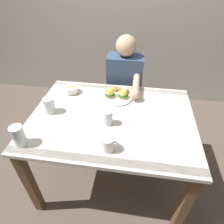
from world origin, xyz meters
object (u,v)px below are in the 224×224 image
at_px(water_glass_far, 108,118).
at_px(water_glass_extra, 19,136).
at_px(coffee_mug, 108,144).
at_px(fork, 152,102).
at_px(diner_person, 125,86).
at_px(eggs_benedict_plate, 117,95).
at_px(fruit_bowl, 71,90).
at_px(dining_table, 112,127).
at_px(water_glass_near, 49,106).

height_order(water_glass_far, water_glass_extra, water_glass_extra).
height_order(coffee_mug, fork, coffee_mug).
height_order(coffee_mug, diner_person, diner_person).
height_order(eggs_benedict_plate, fruit_bowl, eggs_benedict_plate).
bearing_deg(diner_person, dining_table, -93.74).
bearing_deg(water_glass_far, coffee_mug, -79.91).
bearing_deg(dining_table, fork, 37.40).
xyz_separation_m(coffee_mug, water_glass_far, (-0.04, 0.23, -0.00)).
distance_m(water_glass_extra, diner_person, 1.11).
distance_m(eggs_benedict_plate, fork, 0.29).
relative_size(eggs_benedict_plate, fruit_bowl, 2.25).
height_order(fork, water_glass_near, water_glass_near).
height_order(eggs_benedict_plate, water_glass_extra, water_glass_extra).
bearing_deg(fruit_bowl, water_glass_far, -43.05).
bearing_deg(fork, dining_table, -142.60).
relative_size(dining_table, fork, 8.75).
bearing_deg(diner_person, fruit_bowl, -142.35).
bearing_deg(water_glass_near, eggs_benedict_plate, 29.23).
relative_size(dining_table, fruit_bowl, 10.00).
height_order(dining_table, coffee_mug, coffee_mug).
xyz_separation_m(coffee_mug, water_glass_extra, (-0.55, -0.03, 0.01)).
bearing_deg(water_glass_far, fruit_bowl, 136.95).
height_order(eggs_benedict_plate, fork, eggs_benedict_plate).
relative_size(fruit_bowl, fork, 0.87).
xyz_separation_m(dining_table, water_glass_extra, (-0.52, -0.35, 0.17)).
height_order(coffee_mug, water_glass_far, water_glass_far).
height_order(water_glass_near, diner_person, diner_person).
distance_m(dining_table, water_glass_near, 0.49).
xyz_separation_m(eggs_benedict_plate, diner_person, (0.04, 0.35, -0.12)).
height_order(water_glass_far, diner_person, diner_person).
distance_m(dining_table, water_glass_extra, 0.65).
height_order(fork, water_glass_far, water_glass_far).
distance_m(coffee_mug, water_glass_extra, 0.55).
bearing_deg(coffee_mug, fork, 63.37).
relative_size(fork, water_glass_extra, 0.99).
height_order(fork, water_glass_extra, water_glass_extra).
distance_m(coffee_mug, water_glass_far, 0.24).
relative_size(water_glass_far, diner_person, 0.10).
height_order(dining_table, water_glass_near, water_glass_near).
bearing_deg(water_glass_far, water_glass_extra, -152.28).
bearing_deg(dining_table, water_glass_near, -178.06).
distance_m(eggs_benedict_plate, water_glass_extra, 0.79).
distance_m(water_glass_near, diner_person, 0.81).
relative_size(fruit_bowl, water_glass_extra, 0.87).
bearing_deg(eggs_benedict_plate, fork, -4.18).
distance_m(water_glass_far, diner_person, 0.70).
xyz_separation_m(coffee_mug, fork, (0.27, 0.54, -0.05)).
bearing_deg(eggs_benedict_plate, diner_person, 84.12).
xyz_separation_m(water_glass_far, water_glass_extra, (-0.50, -0.27, 0.01)).
bearing_deg(coffee_mug, fruit_bowl, 125.58).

